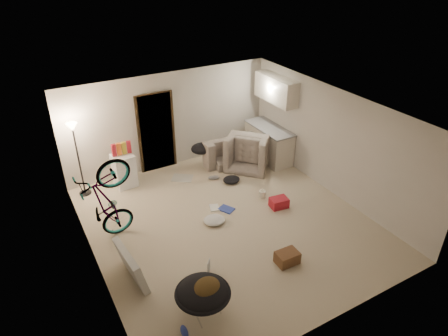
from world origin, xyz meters
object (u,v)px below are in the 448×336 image
floor_lamp (76,144)px  drink_case_a (287,258)px  sofa (233,149)px  bicycle (110,219)px  tv_box (131,265)px  saucer_chair (203,297)px  juicer (262,193)px  drink_case_b (279,203)px  kitchen_counter (269,143)px  armchair (250,152)px  mini_fridge (124,170)px

floor_lamp → drink_case_a: bearing=-57.3°
sofa → drink_case_a: 4.24m
bicycle → tv_box: bicycle is taller
floor_lamp → saucer_chair: 4.71m
bicycle → juicer: bicycle is taller
sofa → drink_case_b: size_ratio=4.82×
tv_box → juicer: tv_box is taller
sofa → tv_box: tv_box is taller
bicycle → kitchen_counter: bearing=-76.9°
bicycle → armchair: bearing=-75.3°
floor_lamp → sofa: size_ratio=0.97×
saucer_chair → drink_case_b: size_ratio=2.29×
kitchen_counter → mini_fridge: size_ratio=1.82×
drink_case_b → mini_fridge: bearing=144.0°
saucer_chair → armchair: bearing=48.9°
kitchen_counter → drink_case_b: (-1.15, -2.07, -0.33)m
sofa → drink_case_a: size_ratio=4.49×
armchair → drink_case_b: armchair is taller
sofa → juicer: bearing=80.2°
armchair → drink_case_a: size_ratio=2.60×
saucer_chair → mini_fridge: bearing=88.5°
sofa → juicer: size_ratio=8.02×
kitchen_counter → saucer_chair: 5.57m
armchair → juicer: 1.64m
kitchen_counter → tv_box: kitchen_counter is taller
sofa → mini_fridge: mini_fridge is taller
tv_box → mini_fridge: bearing=70.1°
mini_fridge → saucer_chair: (-0.11, -4.44, -0.04)m
mini_fridge → saucer_chair: 4.44m
kitchen_counter → drink_case_a: bearing=-120.1°
drink_case_b → bicycle: bearing=176.5°
sofa → armchair: bearing=115.4°
drink_case_b → sofa: bearing=91.5°
bicycle → mini_fridge: size_ratio=2.29×
armchair → juicer: bearing=114.3°
armchair → mini_fridge: mini_fridge is taller
floor_lamp → bicycle: size_ratio=0.96×
bicycle → drink_case_a: 3.49m
juicer → tv_box: bearing=-163.3°
tv_box → bicycle: bearing=85.4°
drink_case_b → saucer_chair: bearing=-139.3°
armchair → bicycle: bicycle is taller
mini_fridge → tv_box: bearing=-109.1°
kitchen_counter → drink_case_a: 4.18m
bicycle → mini_fridge: (0.86, 1.90, -0.08)m
kitchen_counter → drink_case_a: size_ratio=3.60×
floor_lamp → saucer_chair: (0.85, -4.54, -0.93)m
armchair → tv_box: bearing=78.2°
sofa → drink_case_a: sofa is taller
bicycle → drink_case_b: 3.67m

